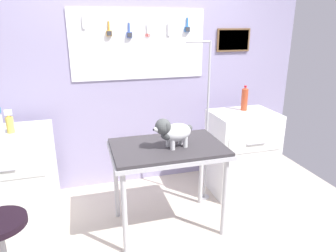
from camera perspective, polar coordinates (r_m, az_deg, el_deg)
ground at (r=2.85m, az=-0.99°, el=-21.61°), size 4.40×4.00×0.04m
rear_wall_panel at (r=3.50m, az=-6.52°, el=7.57°), size 4.00×0.11×2.30m
grooming_table at (r=2.72m, az=-0.04°, el=-5.24°), size 0.99×0.66×0.81m
grooming_arm at (r=3.17m, az=7.05°, el=-0.84°), size 0.30×0.11×1.67m
dog at (r=2.59m, az=0.86°, el=-1.05°), size 0.37×0.22×0.27m
counter_left at (r=3.28m, az=-27.18°, el=-8.39°), size 0.80×0.58×0.90m
cabinet_right at (r=3.54m, az=13.39°, el=-4.71°), size 0.68×0.54×0.91m
stool at (r=2.53m, az=-28.64°, el=-16.77°), size 0.37×0.37×0.54m
spray_bottle_short at (r=3.04m, az=-27.23°, el=0.46°), size 0.07×0.07×0.21m
soda_bottle at (r=3.46m, az=13.98°, el=4.90°), size 0.07×0.07×0.27m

